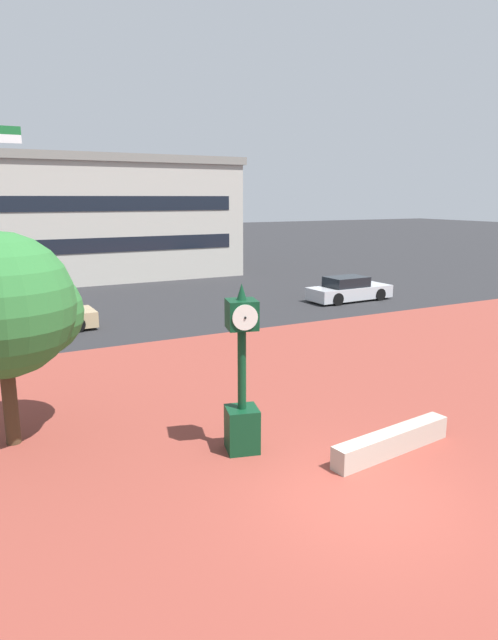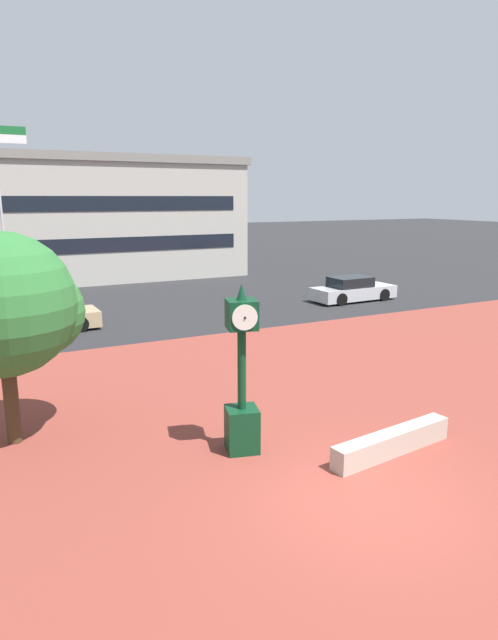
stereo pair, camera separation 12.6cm
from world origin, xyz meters
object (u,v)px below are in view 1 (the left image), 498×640
(plaza_tree, at_px, (9,307))
(car_street_near, at_px, (35,318))
(street_clock, at_px, (242,386))
(car_street_mid, at_px, (349,290))
(civic_building, at_px, (60,217))

(plaza_tree, xyz_separation_m, car_street_near, (1.61, 10.58, -2.48))
(plaza_tree, bearing_deg, car_street_near, 81.37)
(street_clock, bearing_deg, car_street_near, 115.54)
(car_street_mid, distance_m, civic_building, 22.43)
(civic_building, bearing_deg, car_street_mid, -59.19)
(car_street_near, height_order, car_street_mid, same)
(plaza_tree, height_order, civic_building, civic_building)
(plaza_tree, relative_size, civic_building, 0.21)
(car_street_near, relative_size, car_street_mid, 0.99)
(car_street_near, height_order, civic_building, civic_building)
(street_clock, distance_m, car_street_mid, 18.44)
(street_clock, distance_m, plaza_tree, 5.26)
(street_clock, xyz_separation_m, car_street_near, (-2.57, 13.36, -0.88))
(plaza_tree, distance_m, car_street_mid, 20.15)
(street_clock, bearing_deg, civic_building, 101.78)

